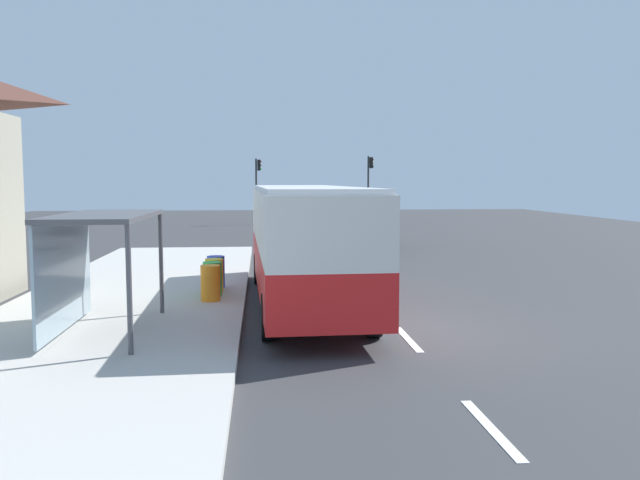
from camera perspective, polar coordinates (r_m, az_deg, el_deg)
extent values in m
cube|color=#38383A|center=(28.63, 0.53, -1.54)|extent=(56.00, 92.00, 0.04)
cube|color=beige|center=(16.99, -17.29, -6.11)|extent=(6.20, 30.00, 0.18)
cube|color=silver|center=(9.46, 14.82, -15.74)|extent=(0.16, 2.20, 0.01)
cube|color=silver|center=(14.05, 7.76, -8.64)|extent=(0.16, 2.20, 0.01)
cube|color=silver|center=(18.85, 4.34, -5.03)|extent=(0.16, 2.20, 0.01)
cube|color=silver|center=(23.73, 2.34, -2.89)|extent=(0.16, 2.20, 0.01)
cube|color=silver|center=(28.65, 1.02, -1.48)|extent=(0.16, 2.20, 0.01)
cube|color=silver|center=(33.60, 0.10, -0.49)|extent=(0.16, 2.20, 0.01)
cube|color=silver|center=(38.56, -0.59, 0.25)|extent=(0.16, 2.20, 0.01)
cube|color=silver|center=(43.53, -1.12, 0.83)|extent=(0.16, 2.20, 0.01)
cube|color=red|center=(17.41, -1.40, -2.31)|extent=(2.83, 11.07, 1.15)
cube|color=silver|center=(17.29, -1.41, 1.96)|extent=(2.83, 11.07, 1.45)
cube|color=silver|center=(17.26, -1.41, 4.53)|extent=(2.70, 10.85, 0.12)
cube|color=black|center=(22.71, -2.74, 2.56)|extent=(2.30, 0.19, 1.22)
cube|color=black|center=(16.72, -5.37, 1.58)|extent=(0.34, 8.58, 1.10)
cylinder|color=black|center=(21.28, -5.45, -2.51)|extent=(0.31, 1.01, 1.00)
cylinder|color=black|center=(21.46, 0.60, -2.43)|extent=(0.31, 1.01, 1.00)
cylinder|color=black|center=(13.79, -4.60, -6.77)|extent=(0.31, 1.01, 1.00)
cylinder|color=black|center=(14.06, 4.70, -6.53)|extent=(0.31, 1.01, 1.00)
cube|color=black|center=(33.00, 3.59, 1.69)|extent=(2.16, 5.26, 1.96)
cube|color=black|center=(32.98, 3.60, 2.27)|extent=(2.14, 3.18, 0.44)
cylinder|color=black|center=(31.31, 5.88, -0.32)|extent=(0.24, 0.69, 0.68)
cylinder|color=black|center=(30.96, 2.63, -0.36)|extent=(0.24, 0.69, 0.68)
cylinder|color=black|center=(35.20, 4.42, 0.31)|extent=(0.24, 0.69, 0.68)
cylinder|color=black|center=(34.89, 1.53, 0.28)|extent=(0.24, 0.69, 0.68)
cube|color=#B7B7BC|center=(55.33, 0.13, 2.41)|extent=(1.87, 4.43, 0.60)
cube|color=black|center=(55.50, 0.11, 3.04)|extent=(1.62, 2.40, 0.60)
cylinder|color=black|center=(53.95, 1.17, 2.02)|extent=(0.21, 0.64, 0.64)
cylinder|color=black|center=(53.77, -0.57, 2.01)|extent=(0.21, 0.64, 0.64)
cylinder|color=black|center=(56.93, 0.79, 2.19)|extent=(0.21, 0.64, 0.64)
cylinder|color=black|center=(56.75, -0.86, 2.18)|extent=(0.21, 0.64, 0.64)
cube|color=#B7B7BC|center=(43.13, 1.65, 1.60)|extent=(1.92, 4.45, 0.60)
cube|color=black|center=(42.89, 1.69, 2.38)|extent=(1.65, 2.42, 0.60)
cylinder|color=black|center=(44.52, 0.32, 1.33)|extent=(0.22, 0.65, 0.64)
cylinder|color=black|center=(44.75, 2.41, 1.35)|extent=(0.22, 0.65, 0.64)
cylinder|color=black|center=(41.55, 0.83, 1.05)|extent=(0.22, 0.65, 0.64)
cylinder|color=black|center=(41.80, 3.06, 1.07)|extent=(0.22, 0.65, 0.64)
cylinder|color=orange|center=(17.47, -9.62, -3.75)|extent=(0.52, 0.52, 0.95)
cylinder|color=green|center=(18.16, -9.45, -3.41)|extent=(0.52, 0.52, 0.95)
cylinder|color=yellow|center=(18.85, -9.29, -3.09)|extent=(0.52, 0.52, 0.95)
cylinder|color=blue|center=(19.54, -9.15, -2.79)|extent=(0.52, 0.52, 0.95)
cylinder|color=#2D2D2D|center=(50.15, 4.26, 4.38)|extent=(0.14, 0.14, 5.23)
cube|color=black|center=(50.20, 4.53, 6.80)|extent=(0.24, 0.28, 0.84)
sphere|color=#360606|center=(50.23, 4.67, 7.12)|extent=(0.16, 0.16, 0.16)
sphere|color=#F2B20C|center=(50.22, 4.67, 6.80)|extent=(0.16, 0.16, 0.16)
sphere|color=black|center=(50.21, 4.66, 6.48)|extent=(0.16, 0.16, 0.16)
cylinder|color=#2D2D2D|center=(50.27, -5.63, 4.27)|extent=(0.14, 0.14, 5.05)
cube|color=black|center=(50.27, -5.40, 6.58)|extent=(0.24, 0.28, 0.84)
sphere|color=#360606|center=(50.28, -5.27, 6.90)|extent=(0.16, 0.16, 0.16)
sphere|color=#3C2C03|center=(50.27, -5.26, 6.58)|extent=(0.16, 0.16, 0.16)
sphere|color=green|center=(50.27, -5.26, 6.26)|extent=(0.16, 0.16, 0.16)
cube|color=#4C4C51|center=(14.21, -18.46, 2.01)|extent=(1.80, 4.00, 0.10)
cube|color=#8CA5B2|center=(14.54, -21.58, -2.77)|extent=(0.06, 3.80, 2.30)
cylinder|color=#4C4C51|center=(12.31, -16.45, -4.16)|extent=(0.10, 0.10, 2.44)
cylinder|color=#4C4C51|center=(16.02, -13.82, -1.95)|extent=(0.10, 0.10, 2.44)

